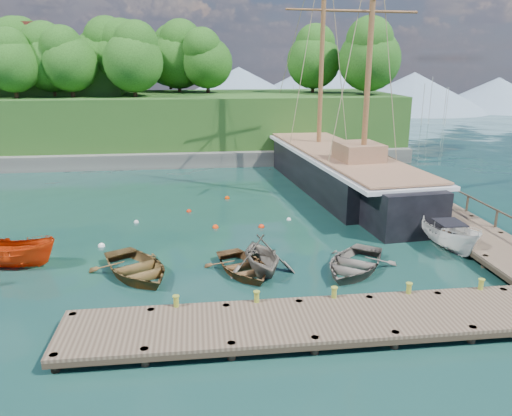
# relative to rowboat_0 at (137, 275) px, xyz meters

# --- Properties ---
(ground) EXTENTS (160.00, 160.00, 0.00)m
(ground) POSITION_rel_rowboat_0_xyz_m (5.94, 0.73, 0.00)
(ground) COLOR #10352D
(ground) RESTS_ON ground
(dock_near) EXTENTS (20.00, 3.20, 1.10)m
(dock_near) POSITION_rel_rowboat_0_xyz_m (7.94, -5.77, 0.43)
(dock_near) COLOR #4C3B2E
(dock_near) RESTS_ON ground
(dock_east) EXTENTS (3.20, 24.00, 1.10)m
(dock_east) POSITION_rel_rowboat_0_xyz_m (17.44, 7.73, 0.43)
(dock_east) COLOR #4C3B2E
(dock_east) RESTS_ON ground
(bollard_0) EXTENTS (0.26, 0.26, 0.45)m
(bollard_0) POSITION_rel_rowboat_0_xyz_m (1.94, -4.37, 0.00)
(bollard_0) COLOR olive
(bollard_0) RESTS_ON ground
(bollard_1) EXTENTS (0.26, 0.26, 0.45)m
(bollard_1) POSITION_rel_rowboat_0_xyz_m (4.94, -4.37, 0.00)
(bollard_1) COLOR olive
(bollard_1) RESTS_ON ground
(bollard_2) EXTENTS (0.26, 0.26, 0.45)m
(bollard_2) POSITION_rel_rowboat_0_xyz_m (7.94, -4.37, 0.00)
(bollard_2) COLOR olive
(bollard_2) RESTS_ON ground
(bollard_3) EXTENTS (0.26, 0.26, 0.45)m
(bollard_3) POSITION_rel_rowboat_0_xyz_m (10.94, -4.37, 0.00)
(bollard_3) COLOR olive
(bollard_3) RESTS_ON ground
(bollard_4) EXTENTS (0.26, 0.26, 0.45)m
(bollard_4) POSITION_rel_rowboat_0_xyz_m (13.94, -4.37, 0.00)
(bollard_4) COLOR olive
(bollard_4) RESTS_ON ground
(rowboat_0) EXTENTS (5.25, 5.78, 0.98)m
(rowboat_0) POSITION_rel_rowboat_0_xyz_m (0.00, 0.00, 0.00)
(rowboat_0) COLOR brown
(rowboat_0) RESTS_ON ground
(rowboat_1) EXTENTS (3.51, 3.93, 1.88)m
(rowboat_1) POSITION_rel_rowboat_0_xyz_m (5.66, -0.28, 0.00)
(rowboat_1) COLOR #676155
(rowboat_1) RESTS_ON ground
(rowboat_2) EXTENTS (4.03, 4.75, 0.84)m
(rowboat_2) POSITION_rel_rowboat_0_xyz_m (4.83, -0.26, 0.00)
(rowboat_2) COLOR brown
(rowboat_2) RESTS_ON ground
(rowboat_3) EXTENTS (5.36, 5.63, 0.95)m
(rowboat_3) POSITION_rel_rowboat_0_xyz_m (9.92, -0.65, 0.00)
(rowboat_3) COLOR #615951
(rowboat_3) RESTS_ON ground
(motorboat_orange) EXTENTS (4.33, 2.16, 1.60)m
(motorboat_orange) POSITION_rel_rowboat_0_xyz_m (-5.81, 1.65, 0.00)
(motorboat_orange) COLOR red
(motorboat_orange) RESTS_ON ground
(cabin_boat_white) EXTENTS (2.27, 4.66, 1.73)m
(cabin_boat_white) POSITION_rel_rowboat_0_xyz_m (15.59, 1.46, 0.00)
(cabin_boat_white) COLOR silver
(cabin_boat_white) RESTS_ON ground
(schooner) EXTENTS (7.67, 29.65, 22.11)m
(schooner) POSITION_rel_rowboat_0_xyz_m (13.33, 14.24, 1.23)
(schooner) COLOR black
(schooner) RESTS_ON ground
(mooring_buoy_0) EXTENTS (0.36, 0.36, 0.36)m
(mooring_buoy_0) POSITION_rel_rowboat_0_xyz_m (-2.21, 3.90, 0.00)
(mooring_buoy_0) COLOR white
(mooring_buoy_0) RESTS_ON ground
(mooring_buoy_1) EXTENTS (0.36, 0.36, 0.36)m
(mooring_buoy_1) POSITION_rel_rowboat_0_xyz_m (3.84, 6.21, 0.00)
(mooring_buoy_1) COLOR #ED3809
(mooring_buoy_1) RESTS_ON ground
(mooring_buoy_2) EXTENTS (0.35, 0.35, 0.35)m
(mooring_buoy_2) POSITION_rel_rowboat_0_xyz_m (6.49, 5.98, 0.00)
(mooring_buoy_2) COLOR red
(mooring_buoy_2) RESTS_ON ground
(mooring_buoy_3) EXTENTS (0.28, 0.28, 0.28)m
(mooring_buoy_3) POSITION_rel_rowboat_0_xyz_m (8.34, 7.15, 0.00)
(mooring_buoy_3) COLOR white
(mooring_buoy_3) RESTS_ON ground
(mooring_buoy_4) EXTENTS (0.32, 0.32, 0.32)m
(mooring_buoy_4) POSITION_rel_rowboat_0_xyz_m (2.28, 9.59, 0.00)
(mooring_buoy_4) COLOR red
(mooring_buoy_4) RESTS_ON ground
(mooring_buoy_5) EXTENTS (0.34, 0.34, 0.34)m
(mooring_buoy_5) POSITION_rel_rowboat_0_xyz_m (4.92, 12.41, 0.00)
(mooring_buoy_5) COLOR #DE3600
(mooring_buoy_5) RESTS_ON ground
(mooring_buoy_6) EXTENTS (0.29, 0.29, 0.29)m
(mooring_buoy_6) POSITION_rel_rowboat_0_xyz_m (-0.84, 7.74, 0.00)
(mooring_buoy_6) COLOR silver
(mooring_buoy_6) RESTS_ON ground
(headland) EXTENTS (51.00, 19.31, 12.90)m
(headland) POSITION_rel_rowboat_0_xyz_m (-6.93, 32.10, 5.54)
(headland) COLOR #474744
(headland) RESTS_ON ground
(distant_ridge) EXTENTS (117.00, 40.00, 10.00)m
(distant_ridge) POSITION_rel_rowboat_0_xyz_m (10.25, 70.73, 4.35)
(distant_ridge) COLOR #728CA5
(distant_ridge) RESTS_ON ground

